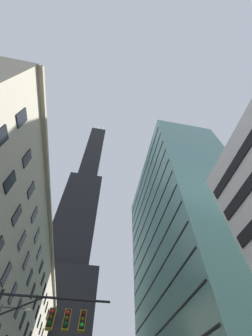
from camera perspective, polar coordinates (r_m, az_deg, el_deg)
The scene contains 3 objects.
dark_skyscraper at distance 113.77m, azimuth -15.33°, elevation -19.93°, with size 29.99×29.99×205.03m.
glass_office_midrise at distance 51.58m, azimuth 16.50°, elevation -21.03°, with size 16.49×37.11×55.78m.
traffic_signal_mast at distance 15.34m, azimuth -23.05°, elevation -37.13°, with size 6.97×0.63×7.01m.
Camera 1 is at (-2.00, -11.57, 1.66)m, focal length 21.21 mm.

